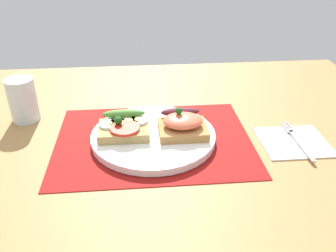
{
  "coord_description": "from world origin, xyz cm",
  "views": [
    {
      "loc": [
        -2.69,
        -62.41,
        38.89
      ],
      "look_at": [
        3.0,
        0.0,
        3.27
      ],
      "focal_mm": 38.11,
      "sensor_mm": 36.0,
      "label": 1
    }
  ],
  "objects_px": {
    "plate": "(153,136)",
    "napkin": "(294,141)",
    "sandwich_salmon": "(182,124)",
    "fork": "(297,139)",
    "sandwich_egg_tomato": "(124,127)",
    "drinking_glass": "(23,100)"
  },
  "relations": [
    {
      "from": "sandwich_egg_tomato",
      "to": "fork",
      "type": "bearing_deg",
      "value": -5.95
    },
    {
      "from": "sandwich_egg_tomato",
      "to": "napkin",
      "type": "xyz_separation_m",
      "value": [
        0.34,
        -0.04,
        -0.03
      ]
    },
    {
      "from": "plate",
      "to": "napkin",
      "type": "relative_size",
      "value": 1.89
    },
    {
      "from": "plate",
      "to": "drinking_glass",
      "type": "xyz_separation_m",
      "value": [
        -0.28,
        0.12,
        0.04
      ]
    },
    {
      "from": "sandwich_egg_tomato",
      "to": "napkin",
      "type": "relative_size",
      "value": 0.76
    },
    {
      "from": "drinking_glass",
      "to": "fork",
      "type": "bearing_deg",
      "value": -14.75
    },
    {
      "from": "plate",
      "to": "sandwich_salmon",
      "type": "xyz_separation_m",
      "value": [
        0.06,
        -0.0,
        0.03
      ]
    },
    {
      "from": "napkin",
      "to": "fork",
      "type": "distance_m",
      "value": 0.01
    },
    {
      "from": "sandwich_salmon",
      "to": "fork",
      "type": "xyz_separation_m",
      "value": [
        0.23,
        -0.03,
        -0.03
      ]
    },
    {
      "from": "plate",
      "to": "sandwich_salmon",
      "type": "relative_size",
      "value": 2.62
    },
    {
      "from": "fork",
      "to": "napkin",
      "type": "bearing_deg",
      "value": -173.52
    },
    {
      "from": "sandwich_egg_tomato",
      "to": "fork",
      "type": "distance_m",
      "value": 0.35
    },
    {
      "from": "drinking_glass",
      "to": "sandwich_egg_tomato",
      "type": "bearing_deg",
      "value": -27.09
    },
    {
      "from": "sandwich_salmon",
      "to": "fork",
      "type": "height_order",
      "value": "sandwich_salmon"
    },
    {
      "from": "fork",
      "to": "sandwich_salmon",
      "type": "bearing_deg",
      "value": 172.23
    },
    {
      "from": "drinking_glass",
      "to": "napkin",
      "type": "bearing_deg",
      "value": -14.97
    },
    {
      "from": "plate",
      "to": "sandwich_egg_tomato",
      "type": "distance_m",
      "value": 0.06
    },
    {
      "from": "napkin",
      "to": "fork",
      "type": "bearing_deg",
      "value": 6.48
    },
    {
      "from": "plate",
      "to": "napkin",
      "type": "height_order",
      "value": "plate"
    },
    {
      "from": "plate",
      "to": "fork",
      "type": "height_order",
      "value": "plate"
    },
    {
      "from": "sandwich_egg_tomato",
      "to": "fork",
      "type": "xyz_separation_m",
      "value": [
        0.35,
        -0.04,
        -0.03
      ]
    },
    {
      "from": "napkin",
      "to": "fork",
      "type": "height_order",
      "value": "fork"
    }
  ]
}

